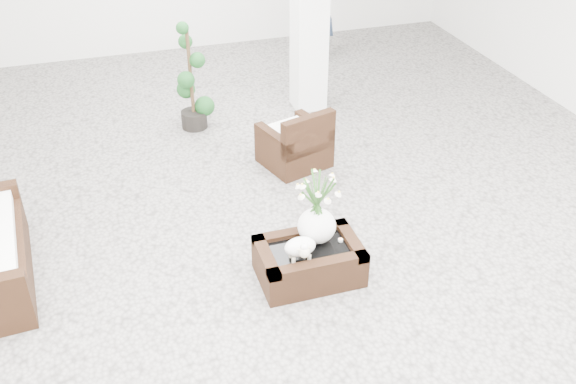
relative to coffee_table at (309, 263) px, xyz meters
name	(u,v)px	position (x,y,z in m)	size (l,w,h in m)	color
ground	(285,240)	(-0.05, 0.58, -0.16)	(11.00, 11.00, 0.00)	gray
coffee_table	(309,263)	(0.00, 0.00, 0.00)	(0.90, 0.60, 0.31)	black
sheep_figurine	(300,248)	(-0.12, -0.10, 0.26)	(0.28, 0.23, 0.21)	white
planter_narcissus	(317,203)	(0.10, 0.10, 0.56)	(0.44, 0.44, 0.80)	white
tealight	(340,240)	(0.30, 0.02, 0.17)	(0.04, 0.04, 0.03)	white
armchair	(294,136)	(0.49, 1.95, 0.20)	(0.67, 0.64, 0.71)	black
topiary	(191,77)	(-0.43, 3.21, 0.52)	(0.36, 0.36, 1.36)	#143F17
shopper	(322,12)	(1.92, 4.97, 0.58)	(0.54, 0.35, 1.47)	navy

